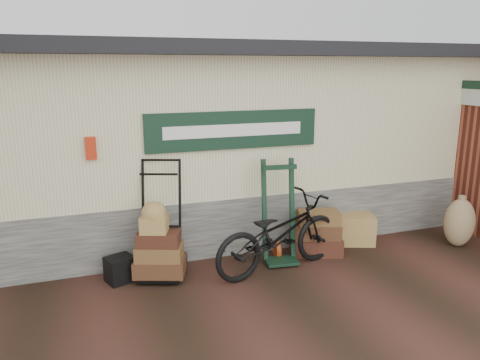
% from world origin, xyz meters
% --- Properties ---
extents(ground, '(80.00, 80.00, 0.00)m').
position_xyz_m(ground, '(0.00, 0.00, 0.00)').
color(ground, black).
rests_on(ground, ground).
extents(station_building, '(14.40, 4.10, 3.20)m').
position_xyz_m(station_building, '(-0.01, 2.74, 1.61)').
color(station_building, '#4C4C47').
rests_on(station_building, ground).
extents(porter_trolley, '(0.98, 0.86, 1.64)m').
position_xyz_m(porter_trolley, '(-1.46, 0.70, 0.82)').
color(porter_trolley, black).
rests_on(porter_trolley, ground).
extents(green_barrow, '(0.61, 0.54, 1.53)m').
position_xyz_m(green_barrow, '(0.27, 0.57, 0.77)').
color(green_barrow, black).
rests_on(green_barrow, ground).
extents(suitcase_stack, '(0.90, 0.72, 0.69)m').
position_xyz_m(suitcase_stack, '(0.93, 0.64, 0.35)').
color(suitcase_stack, '#391A12').
rests_on(suitcase_stack, ground).
extents(wicker_hamper, '(0.86, 0.71, 0.48)m').
position_xyz_m(wicker_hamper, '(1.69, 0.85, 0.24)').
color(wicker_hamper, olive).
rests_on(wicker_hamper, ground).
extents(black_trunk, '(0.44, 0.41, 0.35)m').
position_xyz_m(black_trunk, '(-2.05, 0.64, 0.18)').
color(black_trunk, black).
rests_on(black_trunk, ground).
extents(bicycle, '(1.17, 2.20, 1.22)m').
position_xyz_m(bicycle, '(0.13, 0.25, 0.61)').
color(bicycle, black).
rests_on(bicycle, ground).
extents(burlap_sack_left, '(0.55, 0.49, 0.80)m').
position_xyz_m(burlap_sack_left, '(3.26, 0.13, 0.40)').
color(burlap_sack_left, olive).
rests_on(burlap_sack_left, ground).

